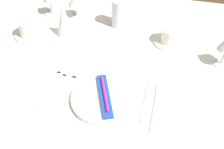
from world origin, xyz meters
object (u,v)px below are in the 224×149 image
(dinner_knife, at_px, (146,102))
(coffee_cup_left, at_px, (171,35))
(toothbrush_package, at_px, (105,95))
(fork_inner, at_px, (59,85))
(coffee_cup_right, at_px, (28,28))
(wine_glass_right, at_px, (76,0))
(fork_outer, at_px, (69,89))
(napkin_folded, at_px, (64,20))
(fork_salad, at_px, (52,84))
(drink_tumbler, at_px, (119,14))
(spoon_soup, at_px, (156,101))
(dinner_plate, at_px, (105,99))

(dinner_knife, relative_size, coffee_cup_left, 1.97)
(toothbrush_package, bearing_deg, fork_inner, 169.43)
(coffee_cup_right, bearing_deg, fork_inner, -48.29)
(dinner_knife, bearing_deg, wine_glass_right, 130.41)
(coffee_cup_left, relative_size, wine_glass_right, 0.85)
(dinner_knife, bearing_deg, fork_outer, 179.63)
(dinner_knife, bearing_deg, coffee_cup_left, 81.91)
(napkin_folded, bearing_deg, fork_salad, -80.15)
(napkin_folded, bearing_deg, drink_tumbler, 30.07)
(napkin_folded, bearing_deg, coffee_cup_left, 5.05)
(fork_inner, height_order, drink_tumbler, drink_tumbler)
(fork_salad, height_order, coffee_cup_right, coffee_cup_right)
(toothbrush_package, height_order, coffee_cup_left, coffee_cup_left)
(dinner_knife, distance_m, coffee_cup_right, 0.65)
(spoon_soup, bearing_deg, fork_inner, -179.70)
(coffee_cup_left, distance_m, wine_glass_right, 0.49)
(toothbrush_package, height_order, fork_outer, toothbrush_package)
(fork_inner, relative_size, coffee_cup_left, 1.84)
(toothbrush_package, relative_size, drink_tumbler, 1.52)
(fork_inner, height_order, fork_salad, same)
(spoon_soup, bearing_deg, coffee_cup_left, 87.17)
(toothbrush_package, height_order, wine_glass_right, wine_glass_right)
(fork_salad, relative_size, napkin_folded, 1.47)
(fork_inner, xyz_separation_m, wine_glass_right, (-0.08, 0.48, 0.09))
(toothbrush_package, bearing_deg, coffee_cup_left, 63.01)
(fork_salad, relative_size, coffee_cup_right, 2.32)
(fork_salad, bearing_deg, napkin_folded, 99.85)
(fork_outer, bearing_deg, wine_glass_right, 103.83)
(drink_tumbler, bearing_deg, dinner_knife, -66.70)
(fork_outer, distance_m, spoon_soup, 0.33)
(fork_outer, xyz_separation_m, fork_inner, (-0.04, 0.01, 0.00))
(coffee_cup_right, bearing_deg, coffee_cup_left, 8.32)
(dinner_plate, bearing_deg, coffee_cup_right, 144.50)
(dinner_knife, relative_size, spoon_soup, 0.95)
(coffee_cup_right, relative_size, drink_tumbler, 0.73)
(drink_tumbler, bearing_deg, napkin_folded, -149.93)
(toothbrush_package, relative_size, spoon_soup, 0.91)
(fork_outer, distance_m, fork_inner, 0.04)
(coffee_cup_left, relative_size, napkin_folded, 0.70)
(coffee_cup_left, bearing_deg, dinner_plate, -116.99)
(fork_salad, distance_m, dinner_knife, 0.37)
(toothbrush_package, bearing_deg, fork_salad, 171.58)
(fork_inner, distance_m, dinner_knife, 0.34)
(wine_glass_right, bearing_deg, dinner_plate, -62.49)
(wine_glass_right, bearing_deg, fork_inner, -80.51)
(coffee_cup_right, bearing_deg, napkin_folded, 17.87)
(fork_outer, bearing_deg, dinner_plate, -9.81)
(toothbrush_package, xyz_separation_m, spoon_soup, (0.19, 0.04, -0.02))
(fork_salad, bearing_deg, fork_inner, 5.80)
(coffee_cup_left, xyz_separation_m, drink_tumbler, (-0.25, 0.09, 0.02))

